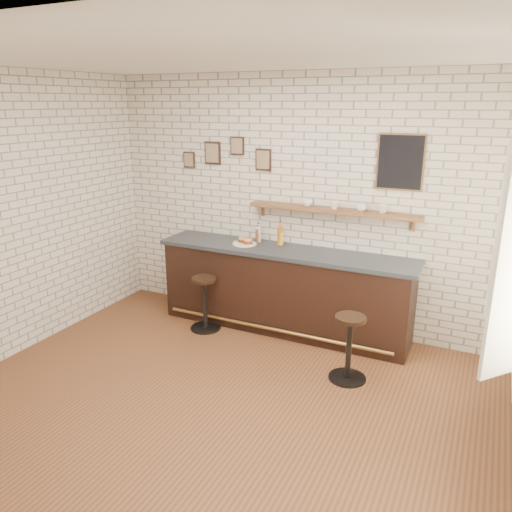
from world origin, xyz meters
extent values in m
plane|color=brown|center=(0.00, 0.00, 0.00)|extent=(5.00, 5.00, 0.00)
cube|color=black|center=(-0.09, 1.70, 0.48)|extent=(3.00, 0.58, 0.96)
cube|color=#2D333A|center=(-0.09, 1.70, 0.98)|extent=(3.10, 0.62, 0.05)
cylinder|color=olive|center=(-0.09, 1.38, 0.12)|extent=(2.79, 0.04, 0.04)
cylinder|color=white|center=(-0.61, 1.68, 1.02)|extent=(0.28, 0.28, 0.01)
cylinder|color=gold|center=(-0.55, 1.71, 1.02)|extent=(0.05, 0.05, 0.00)
cylinder|color=gold|center=(-0.59, 1.67, 1.02)|extent=(0.05, 0.05, 0.00)
cylinder|color=gold|center=(-0.72, 1.75, 1.02)|extent=(0.06, 0.06, 0.00)
cylinder|color=gold|center=(-0.56, 1.74, 1.02)|extent=(0.06, 0.06, 0.00)
cylinder|color=gold|center=(-0.73, 1.65, 1.02)|extent=(0.06, 0.06, 0.00)
cylinder|color=gold|center=(-0.55, 1.70, 1.02)|extent=(0.04, 0.04, 0.00)
cylinder|color=gold|center=(-0.61, 1.64, 1.02)|extent=(0.05, 0.05, 0.00)
cylinder|color=gold|center=(-0.73, 1.62, 1.02)|extent=(0.04, 0.04, 0.00)
cylinder|color=gold|center=(-0.75, 1.71, 1.02)|extent=(0.05, 0.05, 0.00)
cylinder|color=gold|center=(-0.56, 1.64, 1.02)|extent=(0.06, 0.06, 0.00)
cylinder|color=gold|center=(-0.72, 1.71, 1.02)|extent=(0.04, 0.04, 0.00)
cylinder|color=gold|center=(-0.57, 1.67, 1.02)|extent=(0.05, 0.05, 0.00)
cylinder|color=brown|center=(-0.51, 1.86, 1.09)|extent=(0.07, 0.07, 0.17)
cylinder|color=brown|center=(-0.51, 1.86, 1.20)|extent=(0.02, 0.02, 0.04)
cylinder|color=black|center=(-0.51, 1.86, 1.22)|extent=(0.03, 0.03, 0.01)
cylinder|color=white|center=(-0.51, 1.86, 1.10)|extent=(0.06, 0.06, 0.19)
cylinder|color=white|center=(-0.51, 1.86, 1.22)|extent=(0.02, 0.02, 0.04)
cylinder|color=black|center=(-0.51, 1.86, 1.25)|extent=(0.03, 0.03, 0.01)
cylinder|color=#A8601B|center=(-0.22, 1.86, 1.12)|extent=(0.07, 0.07, 0.23)
cylinder|color=#A8601B|center=(-0.22, 1.86, 1.27)|extent=(0.02, 0.02, 0.05)
cylinder|color=black|center=(-0.22, 1.86, 1.30)|extent=(0.03, 0.03, 0.01)
cylinder|color=yellow|center=(-0.21, 1.86, 1.09)|extent=(0.06, 0.06, 0.16)
cylinder|color=yellow|center=(-0.21, 1.86, 1.18)|extent=(0.03, 0.03, 0.03)
cylinder|color=maroon|center=(-0.21, 1.86, 1.20)|extent=(0.03, 0.03, 0.01)
cylinder|color=black|center=(-0.95, 1.28, 0.01)|extent=(0.37, 0.37, 0.02)
cylinder|color=black|center=(-0.95, 1.28, 0.32)|extent=(0.06, 0.06, 0.61)
cylinder|color=black|center=(-0.95, 1.28, 0.64)|extent=(0.33, 0.33, 0.04)
cylinder|color=black|center=(0.94, 0.90, 0.01)|extent=(0.38, 0.38, 0.02)
cylinder|color=black|center=(0.94, 0.90, 0.33)|extent=(0.06, 0.06, 0.62)
cylinder|color=black|center=(0.94, 0.90, 0.66)|extent=(0.40, 0.40, 0.04)
cube|color=brown|center=(0.40, 1.90, 1.48)|extent=(2.00, 0.18, 0.04)
cube|color=brown|center=(-0.50, 1.97, 1.40)|extent=(0.03, 0.04, 0.16)
cube|color=brown|center=(1.30, 1.97, 1.40)|extent=(0.03, 0.04, 0.16)
imported|color=white|center=(0.10, 1.90, 1.54)|extent=(0.15, 0.15, 0.09)
imported|color=white|center=(0.43, 1.90, 1.54)|extent=(0.13, 0.13, 0.09)
imported|color=white|center=(0.73, 1.90, 1.54)|extent=(0.11, 0.11, 0.09)
imported|color=white|center=(0.97, 1.90, 1.55)|extent=(0.13, 0.13, 0.09)
cube|color=black|center=(-1.20, 1.98, 2.05)|extent=(0.22, 0.02, 0.28)
cube|color=black|center=(-0.85, 1.98, 2.15)|extent=(0.18, 0.02, 0.22)
cube|color=black|center=(-0.50, 1.98, 2.00)|extent=(0.20, 0.02, 0.26)
cube|color=black|center=(-1.55, 1.98, 1.95)|extent=(0.16, 0.02, 0.20)
cube|color=black|center=(1.10, 1.98, 2.05)|extent=(0.46, 0.02, 0.56)
camera|label=1|loc=(2.03, -3.49, 2.66)|focal=35.00mm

